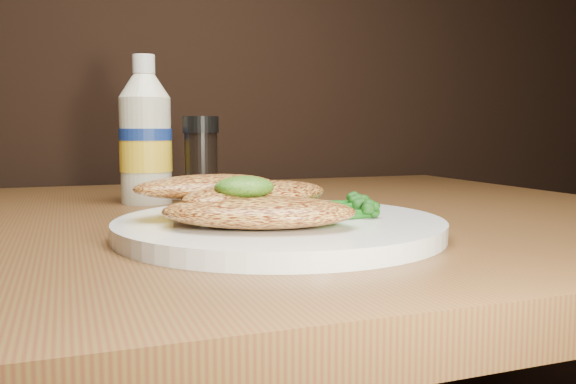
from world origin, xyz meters
name	(u,v)px	position (x,y,z in m)	size (l,w,h in m)	color
plate	(280,227)	(0.08, 0.89, 0.76)	(0.29, 0.29, 0.02)	white
chicken_front	(258,212)	(0.05, 0.85, 0.78)	(0.16, 0.09, 0.03)	gold
chicken_mid	(258,195)	(0.07, 0.90, 0.79)	(0.16, 0.08, 0.02)	gold
chicken_back	(207,186)	(0.03, 0.93, 0.79)	(0.14, 0.07, 0.02)	gold
pesto_front	(244,187)	(0.04, 0.87, 0.80)	(0.05, 0.05, 0.02)	#093407
broccolini_bundle	(318,204)	(0.12, 0.89, 0.78)	(0.15, 0.11, 0.02)	#155813
mayo_bottle	(145,130)	(0.00, 1.17, 0.84)	(0.07, 0.07, 0.19)	beige
pepper_grinder	(201,160)	(0.07, 1.15, 0.81)	(0.05, 0.05, 0.11)	black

